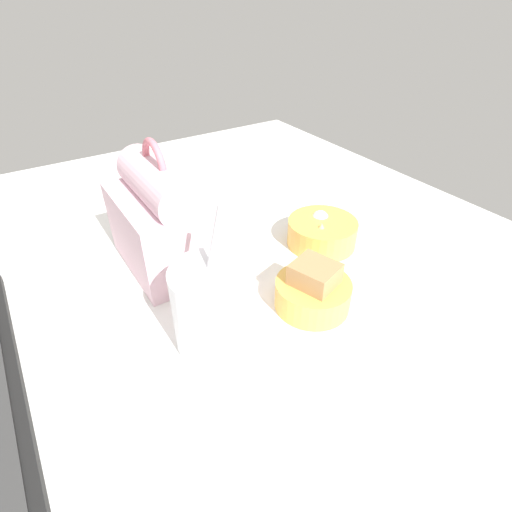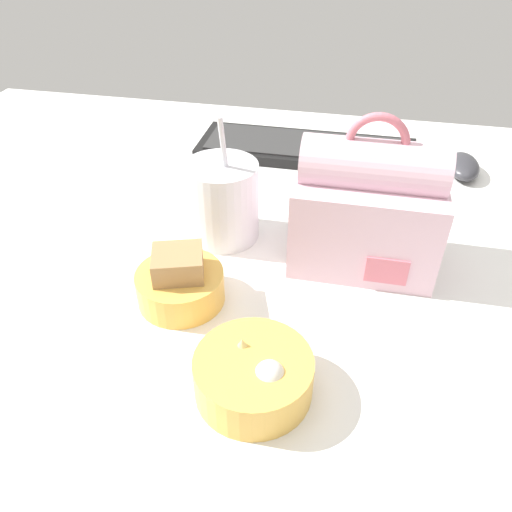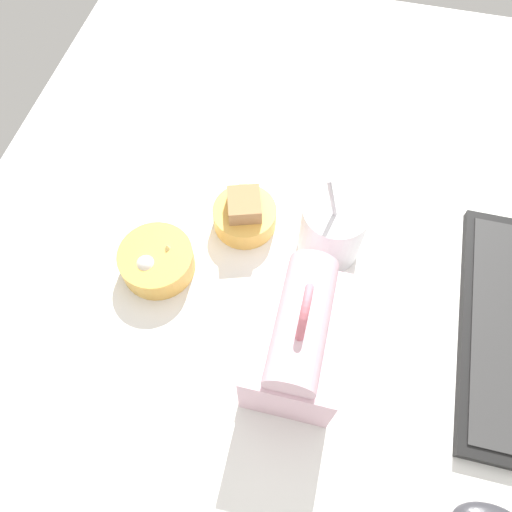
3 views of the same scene
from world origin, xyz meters
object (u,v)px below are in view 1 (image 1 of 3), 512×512
(soup_cup, at_px, (214,306))
(bento_bowl_snacks, at_px, (322,232))
(bento_bowl_sandwich, at_px, (313,291))
(lunch_bag, at_px, (163,220))

(soup_cup, xyz_separation_m, bento_bowl_snacks, (0.10, -0.26, -0.03))
(soup_cup, relative_size, bento_bowl_sandwich, 1.77)
(bento_bowl_sandwich, bearing_deg, lunch_bag, 31.49)
(soup_cup, bearing_deg, lunch_bag, -4.98)
(soup_cup, relative_size, bento_bowl_snacks, 1.58)
(lunch_bag, bearing_deg, soup_cup, 175.02)
(lunch_bag, distance_m, bento_bowl_sandwich, 0.25)
(bento_bowl_sandwich, xyz_separation_m, bento_bowl_snacks, (0.11, -0.11, -0.00))
(bento_bowl_snacks, bearing_deg, bento_bowl_sandwich, 134.99)
(lunch_bag, xyz_separation_m, bento_bowl_sandwich, (-0.21, -0.13, -0.05))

